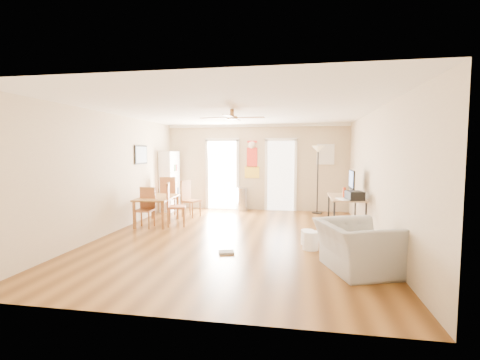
% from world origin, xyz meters
% --- Properties ---
extents(floor, '(7.00, 7.00, 0.00)m').
position_xyz_m(floor, '(0.00, 0.00, 0.00)').
color(floor, brown).
rests_on(floor, ground).
extents(ceiling, '(5.50, 7.00, 0.00)m').
position_xyz_m(ceiling, '(0.00, 0.00, 2.60)').
color(ceiling, silver).
rests_on(ceiling, floor).
extents(wall_back, '(5.50, 0.04, 2.60)m').
position_xyz_m(wall_back, '(0.00, 3.50, 1.30)').
color(wall_back, beige).
rests_on(wall_back, floor).
extents(wall_front, '(5.50, 0.04, 2.60)m').
position_xyz_m(wall_front, '(0.00, -3.50, 1.30)').
color(wall_front, beige).
rests_on(wall_front, floor).
extents(wall_left, '(0.04, 7.00, 2.60)m').
position_xyz_m(wall_left, '(-2.75, 0.00, 1.30)').
color(wall_left, beige).
rests_on(wall_left, floor).
extents(wall_right, '(0.04, 7.00, 2.60)m').
position_xyz_m(wall_right, '(2.75, 0.00, 1.30)').
color(wall_right, beige).
rests_on(wall_right, floor).
extents(crown_molding, '(5.50, 7.00, 0.08)m').
position_xyz_m(crown_molding, '(0.00, 0.00, 2.56)').
color(crown_molding, white).
rests_on(crown_molding, wall_back).
extents(kitchen_doorway, '(0.90, 0.10, 2.10)m').
position_xyz_m(kitchen_doorway, '(-1.05, 3.48, 1.05)').
color(kitchen_doorway, white).
rests_on(kitchen_doorway, wall_back).
extents(bathroom_doorway, '(0.80, 0.10, 2.10)m').
position_xyz_m(bathroom_doorway, '(0.75, 3.48, 1.05)').
color(bathroom_doorway, white).
rests_on(bathroom_doorway, wall_back).
extents(wall_decal, '(0.46, 0.03, 1.10)m').
position_xyz_m(wall_decal, '(-0.13, 3.48, 1.55)').
color(wall_decal, red).
rests_on(wall_decal, wall_back).
extents(ac_grille, '(0.50, 0.04, 0.60)m').
position_xyz_m(ac_grille, '(2.05, 3.47, 1.70)').
color(ac_grille, white).
rests_on(ac_grille, wall_back).
extents(framed_poster, '(0.04, 0.66, 0.48)m').
position_xyz_m(framed_poster, '(-2.73, 1.40, 1.70)').
color(framed_poster, black).
rests_on(framed_poster, wall_left).
extents(ceiling_fan, '(1.24, 1.24, 0.20)m').
position_xyz_m(ceiling_fan, '(0.00, -0.30, 2.43)').
color(ceiling_fan, '#593819').
rests_on(ceiling_fan, ceiling).
extents(bookshelf, '(0.54, 0.87, 1.78)m').
position_xyz_m(bookshelf, '(-2.55, 2.90, 0.89)').
color(bookshelf, white).
rests_on(bookshelf, floor).
extents(dining_table, '(0.90, 1.39, 0.67)m').
position_xyz_m(dining_table, '(-2.15, 1.03, 0.33)').
color(dining_table, olive).
rests_on(dining_table, floor).
extents(dining_chair_right_a, '(0.52, 0.52, 0.98)m').
position_xyz_m(dining_chair_right_a, '(-1.60, 2.04, 0.49)').
color(dining_chair_right_a, '#9F5E33').
rests_on(dining_chair_right_a, floor).
extents(dining_chair_right_b, '(0.53, 0.53, 1.03)m').
position_xyz_m(dining_chair_right_b, '(-1.60, 0.89, 0.52)').
color(dining_chair_right_b, '#A45F34').
rests_on(dining_chair_right_b, floor).
extents(dining_chair_near, '(0.39, 0.39, 0.93)m').
position_xyz_m(dining_chair_near, '(-2.26, 0.57, 0.46)').
color(dining_chair_near, '#A76335').
rests_on(dining_chair_near, floor).
extents(dining_chair_far, '(0.49, 0.49, 1.06)m').
position_xyz_m(dining_chair_far, '(-2.35, 2.37, 0.53)').
color(dining_chair_far, '#935C2F').
rests_on(dining_chair_far, floor).
extents(trash_can, '(0.36, 0.36, 0.69)m').
position_xyz_m(trash_can, '(-0.39, 3.24, 0.34)').
color(trash_can, '#B1B1B3').
rests_on(trash_can, floor).
extents(torchiere_lamp, '(0.37, 0.37, 1.94)m').
position_xyz_m(torchiere_lamp, '(1.82, 3.15, 0.97)').
color(torchiere_lamp, black).
rests_on(torchiere_lamp, floor).
extents(computer_desk, '(0.71, 1.43, 0.76)m').
position_xyz_m(computer_desk, '(2.34, 1.12, 0.38)').
color(computer_desk, tan).
rests_on(computer_desk, floor).
extents(imac, '(0.14, 0.65, 0.60)m').
position_xyz_m(imac, '(2.47, 1.15, 1.06)').
color(imac, black).
rests_on(imac, computer_desk).
extents(keyboard, '(0.25, 0.43, 0.02)m').
position_xyz_m(keyboard, '(2.20, 0.61, 0.77)').
color(keyboard, white).
rests_on(keyboard, computer_desk).
extents(printer, '(0.38, 0.42, 0.19)m').
position_xyz_m(printer, '(2.45, 0.59, 0.86)').
color(printer, black).
rests_on(printer, computer_desk).
extents(orange_bottle, '(0.08, 0.08, 0.21)m').
position_xyz_m(orange_bottle, '(2.30, 1.07, 0.87)').
color(orange_bottle, red).
rests_on(orange_bottle, computer_desk).
extents(wastebasket_a, '(0.36, 0.36, 0.33)m').
position_xyz_m(wastebasket_a, '(1.52, -0.62, 0.17)').
color(wastebasket_a, white).
rests_on(wastebasket_a, floor).
extents(wastebasket_b, '(0.30, 0.30, 0.28)m').
position_xyz_m(wastebasket_b, '(1.47, -0.28, 0.14)').
color(wastebasket_b, white).
rests_on(wastebasket_b, floor).
extents(floor_cloth, '(0.32, 0.28, 0.04)m').
position_xyz_m(floor_cloth, '(0.05, -1.11, 0.02)').
color(floor_cloth, '#979792').
rests_on(floor_cloth, floor).
extents(armchair, '(1.30, 1.38, 0.73)m').
position_xyz_m(armchair, '(2.15, -1.65, 0.37)').
color(armchair, '#9D9C97').
rests_on(armchair, floor).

